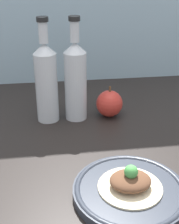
# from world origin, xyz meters

# --- Properties ---
(ground_plane) EXTENTS (1.80, 1.10, 0.04)m
(ground_plane) POSITION_xyz_m (0.00, 0.00, -0.02)
(ground_plane) COLOR black
(plate) EXTENTS (0.22, 0.22, 0.02)m
(plate) POSITION_xyz_m (0.05, -0.13, 0.01)
(plate) COLOR #2D333D
(plate) RESTS_ON ground_plane
(plated_food) EXTENTS (0.13, 0.13, 0.05)m
(plated_food) POSITION_xyz_m (0.05, -0.13, 0.03)
(plated_food) COLOR beige
(plated_food) RESTS_ON plate
(cider_bottle_left) EXTENTS (0.06, 0.06, 0.29)m
(cider_bottle_left) POSITION_xyz_m (-0.10, 0.21, 0.12)
(cider_bottle_left) COLOR silver
(cider_bottle_left) RESTS_ON ground_plane
(cider_bottle_right) EXTENTS (0.06, 0.06, 0.29)m
(cider_bottle_right) POSITION_xyz_m (-0.02, 0.21, 0.12)
(cider_bottle_right) COLOR silver
(cider_bottle_right) RESTS_ON ground_plane
(apple) EXTENTS (0.08, 0.08, 0.09)m
(apple) POSITION_xyz_m (0.07, 0.21, 0.04)
(apple) COLOR red
(apple) RESTS_ON ground_plane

